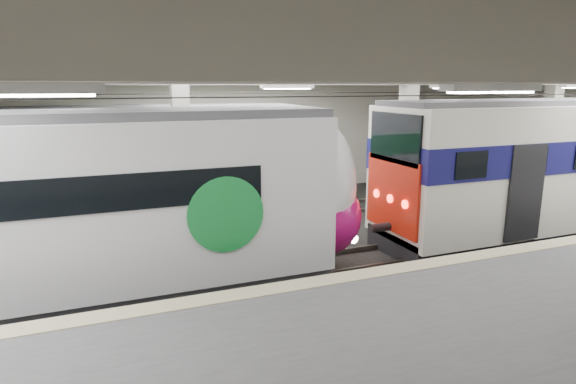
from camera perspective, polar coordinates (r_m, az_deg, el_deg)
name	(u,v)px	position (r m, az deg, el deg)	size (l,w,h in m)	color
station_hall	(347,162)	(11.23, 6.97, 3.54)	(36.00, 24.00, 5.75)	black
modern_emu	(115,209)	(11.82, -19.85, -1.92)	(13.77, 2.84, 4.44)	white
older_rer	(565,164)	(18.76, 30.00, 2.89)	(13.84, 3.05, 4.55)	silver
far_train	(96,170)	(17.20, -21.85, 2.43)	(13.59, 3.43, 4.32)	white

